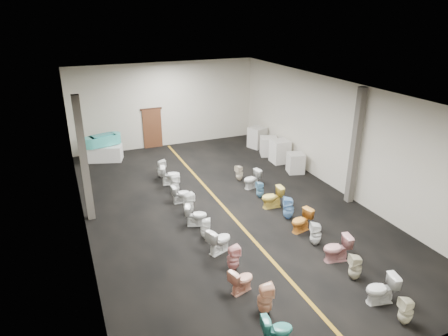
{
  "coord_description": "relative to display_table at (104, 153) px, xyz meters",
  "views": [
    {
      "loc": [
        -5.26,
        -12.63,
        7.1
      ],
      "look_at": [
        0.46,
        1.0,
        1.14
      ],
      "focal_mm": 32.0,
      "sensor_mm": 36.0,
      "label": 1
    }
  ],
  "objects": [
    {
      "name": "floor",
      "position": [
        3.53,
        -6.86,
        -0.38
      ],
      "size": [
        16.0,
        16.0,
        0.0
      ],
      "primitive_type": "plane",
      "color": "black",
      "rests_on": "ground"
    },
    {
      "name": "ceiling",
      "position": [
        3.53,
        -6.86,
        4.12
      ],
      "size": [
        16.0,
        16.0,
        0.0
      ],
      "primitive_type": "plane",
      "rotation": [
        3.14,
        0.0,
        0.0
      ],
      "color": "black",
      "rests_on": "ground"
    },
    {
      "name": "wall_back",
      "position": [
        3.53,
        1.14,
        1.87
      ],
      "size": [
        10.0,
        0.0,
        10.0
      ],
      "primitive_type": "plane",
      "rotation": [
        1.57,
        0.0,
        0.0
      ],
      "color": "beige",
      "rests_on": "ground"
    },
    {
      "name": "wall_front",
      "position": [
        3.53,
        -14.86,
        1.87
      ],
      "size": [
        10.0,
        0.0,
        10.0
      ],
      "primitive_type": "plane",
      "rotation": [
        -1.57,
        0.0,
        0.0
      ],
      "color": "beige",
      "rests_on": "ground"
    },
    {
      "name": "wall_left",
      "position": [
        -1.47,
        -6.86,
        1.87
      ],
      "size": [
        0.0,
        16.0,
        16.0
      ],
      "primitive_type": "plane",
      "rotation": [
        1.57,
        0.0,
        1.57
      ],
      "color": "beige",
      "rests_on": "ground"
    },
    {
      "name": "wall_right",
      "position": [
        8.53,
        -6.86,
        1.87
      ],
      "size": [
        0.0,
        16.0,
        16.0
      ],
      "primitive_type": "plane",
      "rotation": [
        1.57,
        0.0,
        -1.57
      ],
      "color": "beige",
      "rests_on": "ground"
    },
    {
      "name": "aisle_stripe",
      "position": [
        3.53,
        -6.86,
        -0.38
      ],
      "size": [
        0.12,
        15.6,
        0.01
      ],
      "primitive_type": "cube",
      "color": "#9A6C16",
      "rests_on": "floor"
    },
    {
      "name": "back_door",
      "position": [
        2.73,
        1.08,
        0.67
      ],
      "size": [
        1.0,
        0.1,
        2.1
      ],
      "primitive_type": "cube",
      "color": "#562D19",
      "rests_on": "floor"
    },
    {
      "name": "door_frame",
      "position": [
        2.73,
        1.09,
        1.74
      ],
      "size": [
        1.15,
        0.08,
        0.1
      ],
      "primitive_type": "cube",
      "color": "#331C11",
      "rests_on": "back_door"
    },
    {
      "name": "column_left",
      "position": [
        -1.22,
        -5.86,
        1.87
      ],
      "size": [
        0.25,
        0.25,
        4.5
      ],
      "primitive_type": "cube",
      "color": "#59544C",
      "rests_on": "floor"
    },
    {
      "name": "column_right",
      "position": [
        8.28,
        -8.36,
        1.87
      ],
      "size": [
        0.25,
        0.25,
        4.5
      ],
      "primitive_type": "cube",
      "color": "#59544C",
      "rests_on": "floor"
    },
    {
      "name": "display_table",
      "position": [
        0.0,
        0.0,
        0.0
      ],
      "size": [
        1.88,
        1.33,
        0.76
      ],
      "primitive_type": "cube",
      "rotation": [
        0.0,
        0.0,
        -0.31
      ],
      "color": "white",
      "rests_on": "floor"
    },
    {
      "name": "bathtub",
      "position": [
        -0.0,
        0.0,
        0.69
      ],
      "size": [
        1.81,
        1.01,
        0.55
      ],
      "rotation": [
        0.0,
        0.0,
        0.3
      ],
      "color": "#42C0B5",
      "rests_on": "display_table"
    },
    {
      "name": "appliance_crate_a",
      "position": [
        7.93,
        -5.0,
        0.08
      ],
      "size": [
        0.88,
        0.88,
        0.91
      ],
      "primitive_type": "cube",
      "rotation": [
        0.0,
        0.0,
        -0.27
      ],
      "color": "beige",
      "rests_on": "floor"
    },
    {
      "name": "appliance_crate_b",
      "position": [
        7.93,
        -3.57,
        0.18
      ],
      "size": [
        0.86,
        0.86,
        1.12
      ],
      "primitive_type": "cube",
      "rotation": [
        0.0,
        0.0,
        -0.06
      ],
      "color": "silver",
      "rests_on": "floor"
    },
    {
      "name": "appliance_crate_c",
      "position": [
        7.93,
        -2.45,
        0.09
      ],
      "size": [
        1.07,
        1.07,
        0.94
      ],
      "primitive_type": "cube",
      "rotation": [
        0.0,
        0.0,
        -0.37
      ],
      "color": "silver",
      "rests_on": "floor"
    },
    {
      "name": "appliance_crate_d",
      "position": [
        7.93,
        -1.14,
        0.18
      ],
      "size": [
        1.01,
        1.01,
        1.12
      ],
      "primitive_type": "cube",
      "rotation": [
        0.0,
        0.0,
        0.36
      ],
      "color": "beige",
      "rests_on": "floor"
    },
    {
      "name": "toilet_left_0",
      "position": [
        2.07,
        -13.53,
        -0.01
      ],
      "size": [
        0.78,
        0.55,
        0.73
      ],
      "primitive_type": "imported",
      "rotation": [
        0.0,
        0.0,
        1.36
      ],
      "color": "teal",
      "rests_on": "floor"
    },
    {
      "name": "toilet_left_1",
      "position": [
        2.26,
        -12.59,
        0.04
      ],
      "size": [
        0.46,
        0.45,
        0.84
      ],
      "primitive_type": "imported",
      "rotation": [
        0.0,
        0.0,
        1.36
      ],
      "color": "#EEB18C",
      "rests_on": "floor"
    },
    {
      "name": "toilet_left_2",
      "position": [
        2.08,
        -11.62,
        -0.02
      ],
      "size": [
        0.79,
        0.59,
        0.72
      ],
      "primitive_type": "imported",
      "rotation": [
        0.0,
        0.0,
        1.86
      ],
      "color": "#F7AE92",
      "rests_on": "floor"
    },
    {
      "name": "toilet_left_3",
      "position": [
        2.26,
        -10.67,
        0.02
      ],
      "size": [
        0.37,
        0.36,
        0.79
      ],
      "primitive_type": "imported",
      "rotation": [
        0.0,
        0.0,
        1.58
      ],
      "color": "pink",
      "rests_on": "floor"
    },
    {
      "name": "toilet_left_4",
      "position": [
        2.24,
        -9.65,
        0.04
      ],
      "size": [
        0.92,
        0.72,
        0.83
      ],
      "primitive_type": "imported",
      "rotation": [
        0.0,
        0.0,
        1.93
      ],
      "color": "white",
      "rests_on": "floor"
    },
    {
      "name": "toilet_left_5",
      "position": [
        2.12,
        -8.74,
        -0.02
      ],
      "size": [
        0.42,
        0.42,
        0.71
      ],
      "primitive_type": "imported",
      "rotation": [
        0.0,
        0.0,
        1.2
      ],
      "color": "white",
      "rests_on": "floor"
    },
    {
      "name": "toilet_left_6",
      "position": [
        2.12,
        -7.81,
        0.01
      ],
      "size": [
        0.85,
        0.66,
        0.77
      ],
      "primitive_type": "imported",
      "rotation": [
        0.0,
        0.0,
        1.23
      ],
      "color": "white",
      "rests_on": "floor"
    },
    {
      "name": "toilet_left_7",
      "position": [
        2.14,
        -6.92,
        0.04
      ],
      "size": [
        0.43,
        0.42,
        0.83
      ],
      "primitive_type": "imported",
      "rotation": [
        0.0,
        0.0,
        1.71
      ],
      "color": "white",
      "rests_on": "floor"
    },
    {
      "name": "toilet_left_8",
      "position": [
        2.14,
        -5.9,
        -0.02
      ],
      "size": [
        0.7,
        0.4,
        0.72
      ],
      "primitive_type": "imported",
      "rotation": [
        0.0,
        0.0,
        1.57
      ],
      "color": "silver",
      "rests_on": "floor"
    },
    {
      "name": "toilet_left_9",
      "position": [
        2.16,
        -5.04,
        0.03
      ],
      "size": [
        0.39,
        0.39,
        0.82
      ],
      "primitive_type": "imported",
      "rotation": [
        0.0,
        0.0,
        1.52
      ],
      "color": "white",
      "rests_on": "floor"
    },
    {
      "name": "toilet_left_10",
      "position": [
        2.25,
        -4.06,
        0.04
      ],
      "size": [
        0.9,
        0.64,
        0.84
      ],
      "primitive_type": "imported",
      "rotation": [
        0.0,
        0.0,
        1.34
      ],
      "color": "white",
      "rests_on": "floor"
    },
    {
      "name": "toilet_left_11",
      "position": [
        2.08,
        -3.19,
        0.03
      ],
      "size": [
        0.39,
        0.38,
        0.82
      ],
      "primitive_type": "imported",
      "rotation": [
        0.0,
        0.0,
        1.6
      ],
      "color": "white",
      "rests_on": "floor"
    },
    {
      "name": "toilet_right_0",
      "position": [
        5.2,
        -14.21,
        -0.01
      ],
      "size": [
        0.38,
        0.38,
        0.74
      ],
      "primitive_type": "imported",
      "rotation": [
        0.0,
        0.0,
        -1.71
      ],
      "color": "beige",
      "rests_on": "floor"
    },
    {
      "name": "toilet_right_1",
      "position": [
        5.19,
        -13.4,
        0.03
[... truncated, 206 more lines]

